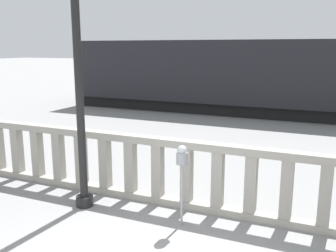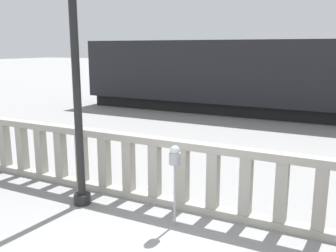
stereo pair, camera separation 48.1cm
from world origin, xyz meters
The scene contains 5 objects.
balustrade centered at (0.00, 2.46, 0.66)m, with size 13.36×0.24×1.33m.
lamppost centered at (-2.15, 1.73, 3.37)m, with size 0.34×0.34×6.34m.
parking_meter centered at (-0.12, 1.74, 1.17)m, with size 0.20×0.20×1.43m.
train_near centered at (-0.23, 13.44, 1.77)m, with size 19.29×3.16×3.94m.
train_far centered at (-3.58, 31.98, 1.94)m, with size 18.97×2.97×4.29m.
Camera 1 is at (2.09, -3.85, 3.03)m, focal length 40.00 mm.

